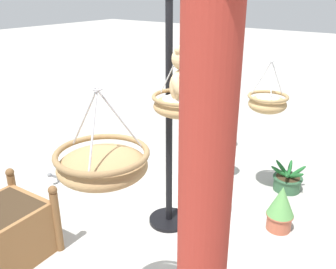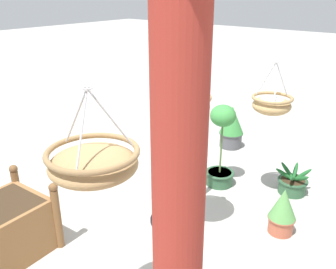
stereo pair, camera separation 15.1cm
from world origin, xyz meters
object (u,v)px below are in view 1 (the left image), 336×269
hanging_basket_right_low (102,164)px  potted_plant_fern_front (224,126)px  hanging_basket_left_high (268,103)px  display_pole_central (169,162)px  potted_plant_trailing_ivy (281,208)px  teddy_bear (184,79)px  hanging_basket_with_teddy (182,104)px  potted_plant_small_succulent (217,146)px  watering_can (63,173)px  potted_plant_bushy_green (287,181)px

hanging_basket_right_low → potted_plant_fern_front: 4.01m
hanging_basket_left_high → potted_plant_fern_front: bearing=-136.5°
display_pole_central → potted_plant_trailing_ivy: (-0.59, 1.04, -0.48)m
teddy_bear → hanging_basket_right_low: teddy_bear is taller
hanging_basket_right_low → potted_plant_fern_front: bearing=-163.9°
hanging_basket_right_low → display_pole_central: bearing=-159.1°
display_pole_central → hanging_basket_right_low: (1.45, 0.55, 0.73)m
hanging_basket_with_teddy → potted_plant_small_succulent: hanging_basket_with_teddy is taller
display_pole_central → watering_can: bearing=-87.8°
hanging_basket_with_teddy → potted_plant_fern_front: bearing=-162.4°
display_pole_central → hanging_basket_left_high: bearing=151.3°
teddy_bear → hanging_basket_with_teddy: bearing=-90.0°
potted_plant_fern_front → watering_can: (2.32, -1.21, -0.25)m
teddy_bear → hanging_basket_right_low: 1.34m
teddy_bear → hanging_basket_right_low: bearing=12.1°
hanging_basket_left_high → potted_plant_fern_front: (-1.17, -1.11, -0.88)m
potted_plant_small_succulent → watering_can: size_ratio=3.14×
teddy_bear → potted_plant_small_succulent: 1.71m
display_pole_central → hanging_basket_with_teddy: 0.78m
hanging_basket_left_high → potted_plant_small_succulent: (0.01, -0.61, -0.70)m
potted_plant_fern_front → potted_plant_small_succulent: 1.29m
watering_can → hanging_basket_left_high: bearing=116.4°
hanging_basket_left_high → potted_plant_fern_front: 1.83m
hanging_basket_with_teddy → potted_plant_fern_front: (-2.40, -0.76, -1.11)m
potted_plant_bushy_green → watering_can: (1.53, -2.56, -0.03)m
teddy_bear → hanging_basket_left_high: bearing=165.5°
display_pole_central → potted_plant_bushy_green: size_ratio=4.92×
teddy_bear → hanging_basket_left_high: size_ratio=0.89×
teddy_bear → watering_can: 2.56m
potted_plant_small_succulent → potted_plant_bushy_green: bearing=114.6°
teddy_bear → potted_plant_trailing_ivy: bearing=133.9°
watering_can → display_pole_central: bearing=92.2°
watering_can → potted_plant_small_succulent: bearing=123.7°
potted_plant_bushy_green → watering_can: potted_plant_bushy_green is taller
teddy_bear → display_pole_central: bearing=-118.6°
potted_plant_bushy_green → watering_can: size_ratio=1.39×
potted_plant_trailing_ivy → watering_can: (0.66, -2.77, -0.16)m
potted_plant_bushy_green → potted_plant_small_succulent: 1.01m
hanging_basket_left_high → potted_plant_small_succulent: hanging_basket_left_high is taller
potted_plant_trailing_ivy → watering_can: potted_plant_trailing_ivy is taller
display_pole_central → potted_plant_fern_front: (-2.25, -0.51, -0.39)m
display_pole_central → hanging_basket_right_low: display_pole_central is taller
display_pole_central → potted_plant_small_succulent: bearing=-179.4°
hanging_basket_right_low → watering_can: bearing=-121.2°
teddy_bear → potted_plant_small_succulent: bearing=-166.9°
display_pole_central → potted_plant_fern_front: 2.34m
potted_plant_fern_front → potted_plant_trailing_ivy: bearing=43.0°
potted_plant_small_succulent → hanging_basket_right_low: bearing=12.6°
potted_plant_fern_front → watering_can: size_ratio=1.97×
display_pole_central → teddy_bear: size_ratio=4.50×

